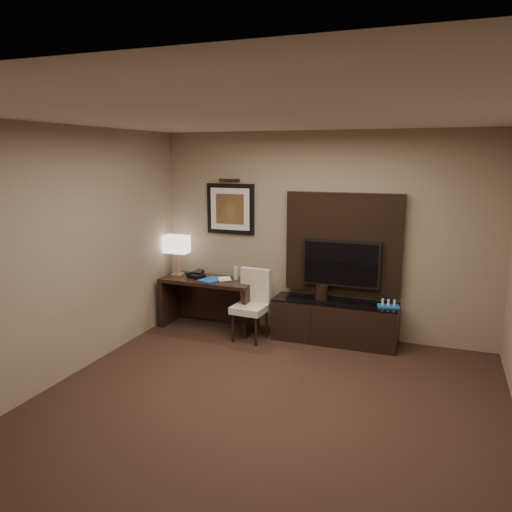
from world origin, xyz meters
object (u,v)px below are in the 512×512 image
at_px(tv, 341,263).
at_px(desk_phone, 196,274).
at_px(desk, 209,303).
at_px(ice_bucket, 322,292).
at_px(table_lamp, 177,257).
at_px(credenza, 334,322).
at_px(desk_chair, 250,308).
at_px(water_bottle, 236,273).
at_px(minibar_tray, 388,303).

distance_m(tv, desk_phone, 2.02).
height_order(desk, ice_bucket, ice_bucket).
bearing_deg(table_lamp, desk_phone, -11.48).
relative_size(credenza, ice_bucket, 8.77).
relative_size(desk_chair, ice_bucket, 4.76).
relative_size(desk_phone, water_bottle, 1.08).
height_order(table_lamp, water_bottle, table_lamp).
bearing_deg(ice_bucket, minibar_tray, -3.45).
relative_size(water_bottle, ice_bucket, 1.01).
bearing_deg(ice_bucket, water_bottle, 179.57).
relative_size(tv, minibar_tray, 3.82).
xyz_separation_m(desk, minibar_tray, (2.43, 0.03, 0.24)).
bearing_deg(desk_phone, credenza, 19.97).
bearing_deg(desk_phone, tv, 23.95).
xyz_separation_m(desk_chair, desk_phone, (-0.90, 0.26, 0.32)).
bearing_deg(desk, minibar_tray, 2.24).
distance_m(credenza, desk_chair, 1.11).
bearing_deg(desk_phone, desk, 18.08).
bearing_deg(ice_bucket, tv, 27.27).
distance_m(tv, minibar_tray, 0.78).
xyz_separation_m(desk, desk_chair, (0.71, -0.26, 0.08)).
bearing_deg(minibar_tray, desk, -179.36).
xyz_separation_m(tv, ice_bucket, (-0.22, -0.11, -0.38)).
height_order(tv, desk_chair, tv).
bearing_deg(desk, desk_chair, -18.23).
height_order(tv, ice_bucket, tv).
bearing_deg(desk_chair, desk, 164.48).
height_order(desk, credenza, desk).
relative_size(desk, ice_bucket, 7.23).
bearing_deg(desk_chair, ice_bucket, 25.27).
distance_m(table_lamp, desk_phone, 0.41).
distance_m(tv, desk_chair, 1.32).
xyz_separation_m(desk, credenza, (1.76, 0.05, -0.08)).
relative_size(desk_chair, desk_phone, 4.36).
relative_size(tv, ice_bucket, 5.50).
bearing_deg(credenza, minibar_tray, -1.92).
height_order(desk_chair, water_bottle, water_bottle).
bearing_deg(credenza, water_bottle, 178.53).
distance_m(desk, tv, 1.93).
distance_m(credenza, table_lamp, 2.40).
distance_m(desk_chair, desk_phone, 0.99).
height_order(tv, minibar_tray, tv).
height_order(desk, desk_phone, desk_phone).
xyz_separation_m(credenza, water_bottle, (-1.39, 0.04, 0.52)).
bearing_deg(minibar_tray, desk_chair, -170.65).
xyz_separation_m(water_bottle, minibar_tray, (2.05, -0.06, -0.20)).
height_order(desk, minibar_tray, desk).
bearing_deg(tv, desk, -173.97).
bearing_deg(desk, water_bottle, 14.65).
distance_m(desk_chair, table_lamp, 1.39).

